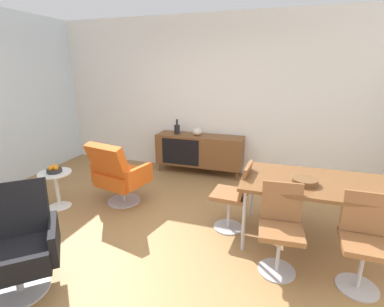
% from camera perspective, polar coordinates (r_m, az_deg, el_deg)
% --- Properties ---
extents(ground_plane, '(8.32, 8.32, 0.00)m').
position_cam_1_polar(ground_plane, '(3.30, -5.82, -18.12)').
color(ground_plane, '#9E7242').
extents(wall_back, '(6.80, 0.12, 2.80)m').
position_cam_1_polar(wall_back, '(5.20, 5.50, 11.53)').
color(wall_back, white).
rests_on(wall_back, ground_plane).
extents(sideboard, '(1.60, 0.45, 0.72)m').
position_cam_1_polar(sideboard, '(5.16, 1.51, 0.69)').
color(sideboard, brown).
rests_on(sideboard, ground_plane).
extents(vase_cobalt, '(0.17, 0.17, 0.13)m').
position_cam_1_polar(vase_cobalt, '(5.09, 1.04, 4.49)').
color(vase_cobalt, beige).
rests_on(vase_cobalt, sideboard).
extents(vase_sculptural_dark, '(0.11, 0.11, 0.27)m').
position_cam_1_polar(vase_sculptural_dark, '(5.21, -3.08, 5.06)').
color(vase_sculptural_dark, black).
rests_on(vase_sculptural_dark, sideboard).
extents(dining_table, '(1.60, 0.90, 0.74)m').
position_cam_1_polar(dining_table, '(3.29, 24.41, -5.96)').
color(dining_table, brown).
rests_on(dining_table, ground_plane).
extents(wooden_bowl_on_table, '(0.26, 0.26, 0.06)m').
position_cam_1_polar(wooden_bowl_on_table, '(3.15, 22.10, -5.29)').
color(wooden_bowl_on_table, brown).
rests_on(wooden_bowl_on_table, dining_table).
extents(dining_chair_front_right, '(0.41, 0.43, 0.86)m').
position_cam_1_polar(dining_chair_front_right, '(2.96, 31.84, -14.63)').
color(dining_chair_front_right, brown).
rests_on(dining_chair_front_right, ground_plane).
extents(dining_chair_front_left, '(0.43, 0.45, 0.86)m').
position_cam_1_polar(dining_chair_front_left, '(2.86, 17.66, -13.84)').
color(dining_chair_front_left, brown).
rests_on(dining_chair_front_left, ground_plane).
extents(dining_chair_near_window, '(0.45, 0.43, 0.86)m').
position_cam_1_polar(dining_chair_near_window, '(3.38, 8.71, -8.15)').
color(dining_chair_near_window, brown).
rests_on(dining_chair_near_window, ground_plane).
extents(lounge_chair_red, '(0.81, 0.77, 0.95)m').
position_cam_1_polar(lounge_chair_red, '(4.10, -14.83, -3.95)').
color(lounge_chair_red, '#D85919').
rests_on(lounge_chair_red, ground_plane).
extents(armchair_black_shell, '(0.91, 0.91, 0.95)m').
position_cam_1_polar(armchair_black_shell, '(2.96, -32.87, -14.91)').
color(armchair_black_shell, black).
rests_on(armchair_black_shell, ground_plane).
extents(side_table_round, '(0.44, 0.44, 0.52)m').
position_cam_1_polar(side_table_round, '(4.37, -25.97, -5.91)').
color(side_table_round, white).
rests_on(side_table_round, ground_plane).
extents(fruit_bowl, '(0.20, 0.20, 0.11)m').
position_cam_1_polar(fruit_bowl, '(4.29, -26.39, -2.97)').
color(fruit_bowl, '#262628').
rests_on(fruit_bowl, side_table_round).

